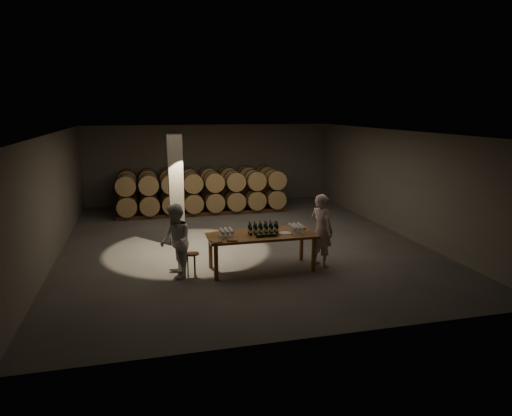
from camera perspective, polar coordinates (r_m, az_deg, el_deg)
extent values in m
plane|color=#4C4A47|center=(13.55, -2.01, -4.15)|extent=(12.00, 12.00, 0.00)
plane|color=#605E59|center=(13.01, -2.11, 9.50)|extent=(12.00, 12.00, 0.00)
plane|color=slate|center=(19.04, -5.84, 5.51)|extent=(10.00, 0.00, 10.00)
plane|color=slate|center=(7.57, 7.48, -5.02)|extent=(10.00, 0.00, 10.00)
plane|color=slate|center=(13.11, -23.96, 1.41)|extent=(0.00, 12.00, 12.00)
plane|color=slate|center=(15.03, 16.97, 3.21)|extent=(0.00, 12.00, 12.00)
cube|color=#6C665D|center=(13.14, -9.95, 2.32)|extent=(0.40, 0.40, 3.20)
cylinder|color=brown|center=(10.47, -5.01, -6.80)|extent=(0.10, 0.10, 0.84)
cylinder|color=brown|center=(11.06, 7.21, -5.79)|extent=(0.10, 0.10, 0.84)
cylinder|color=brown|center=(11.28, -5.70, -5.40)|extent=(0.10, 0.10, 0.84)
cylinder|color=brown|center=(11.83, 5.71, -4.55)|extent=(0.10, 0.10, 0.84)
cube|color=brown|center=(10.97, 0.69, -3.39)|extent=(2.60, 1.10, 0.06)
cube|color=brown|center=(18.14, -7.01, 0.21)|extent=(6.26, 0.10, 0.12)
cube|color=brown|center=(18.72, -7.24, 0.59)|extent=(6.26, 0.10, 0.12)
cylinder|color=#A8834C|center=(18.24, -15.71, 1.22)|extent=(0.70, 0.95, 0.70)
cylinder|color=black|center=(17.98, -15.73, 1.06)|extent=(0.73, 0.04, 0.73)
cylinder|color=black|center=(18.49, -15.69, 1.37)|extent=(0.73, 0.04, 0.73)
cylinder|color=#A8834C|center=(18.23, -13.26, 1.35)|extent=(0.70, 0.95, 0.70)
cylinder|color=black|center=(17.97, -13.24, 1.19)|extent=(0.73, 0.04, 0.73)
cylinder|color=black|center=(18.48, -13.27, 1.50)|extent=(0.73, 0.04, 0.73)
cylinder|color=#A8834C|center=(18.25, -10.81, 1.47)|extent=(0.70, 0.95, 0.70)
cylinder|color=black|center=(18.00, -10.76, 1.32)|extent=(0.73, 0.04, 0.73)
cylinder|color=black|center=(18.51, -10.86, 1.62)|extent=(0.73, 0.04, 0.73)
cylinder|color=#A8834C|center=(18.31, -8.38, 1.59)|extent=(0.70, 0.95, 0.70)
cylinder|color=black|center=(18.05, -8.29, 1.45)|extent=(0.73, 0.04, 0.73)
cylinder|color=black|center=(18.56, -8.46, 1.74)|extent=(0.73, 0.04, 0.73)
cylinder|color=#A8834C|center=(18.40, -5.96, 1.71)|extent=(0.70, 0.95, 0.70)
cylinder|color=black|center=(18.15, -5.84, 1.57)|extent=(0.73, 0.04, 0.73)
cylinder|color=black|center=(18.65, -6.07, 1.86)|extent=(0.73, 0.04, 0.73)
cylinder|color=#A8834C|center=(18.52, -3.57, 1.83)|extent=(0.70, 0.95, 0.70)
cylinder|color=black|center=(18.27, -3.42, 1.68)|extent=(0.73, 0.04, 0.73)
cylinder|color=black|center=(18.77, -3.71, 1.97)|extent=(0.73, 0.04, 0.73)
cylinder|color=#A8834C|center=(18.68, -1.21, 1.94)|extent=(0.70, 0.95, 0.70)
cylinder|color=black|center=(18.43, -1.03, 1.79)|extent=(0.73, 0.04, 0.73)
cylinder|color=black|center=(18.93, -1.39, 2.07)|extent=(0.73, 0.04, 0.73)
cylinder|color=#A8834C|center=(18.86, 1.10, 2.04)|extent=(0.70, 0.95, 0.70)
cylinder|color=black|center=(18.61, 1.31, 1.90)|extent=(0.73, 0.04, 0.73)
cylinder|color=black|center=(19.11, 0.89, 2.18)|extent=(0.73, 0.04, 0.73)
cylinder|color=#A8834C|center=(18.11, -15.84, 3.52)|extent=(0.70, 0.95, 0.70)
cylinder|color=black|center=(17.86, -15.86, 3.39)|extent=(0.73, 0.04, 0.73)
cylinder|color=black|center=(18.37, -15.82, 3.64)|extent=(0.73, 0.04, 0.73)
cylinder|color=#A8834C|center=(18.11, -13.37, 3.65)|extent=(0.70, 0.95, 0.70)
cylinder|color=black|center=(17.85, -13.36, 3.52)|extent=(0.73, 0.04, 0.73)
cylinder|color=black|center=(18.36, -13.39, 3.76)|extent=(0.73, 0.04, 0.73)
cylinder|color=#A8834C|center=(18.13, -10.91, 3.77)|extent=(0.70, 0.95, 0.70)
cylinder|color=black|center=(17.87, -10.86, 3.65)|extent=(0.73, 0.04, 0.73)
cylinder|color=black|center=(18.39, -10.95, 3.89)|extent=(0.73, 0.04, 0.73)
cylinder|color=#A8834C|center=(18.19, -8.45, 3.89)|extent=(0.70, 0.95, 0.70)
cylinder|color=black|center=(17.93, -8.36, 3.77)|extent=(0.73, 0.04, 0.73)
cylinder|color=black|center=(18.44, -8.53, 4.00)|extent=(0.73, 0.04, 0.73)
cylinder|color=#A8834C|center=(18.28, -6.01, 3.99)|extent=(0.70, 0.95, 0.70)
cylinder|color=black|center=(18.02, -5.89, 3.88)|extent=(0.73, 0.04, 0.73)
cylinder|color=black|center=(18.53, -6.12, 4.11)|extent=(0.73, 0.04, 0.73)
cylinder|color=#A8834C|center=(18.40, -3.60, 4.09)|extent=(0.70, 0.95, 0.70)
cylinder|color=black|center=(18.15, -3.45, 3.98)|extent=(0.73, 0.04, 0.73)
cylinder|color=black|center=(18.65, -3.75, 4.20)|extent=(0.73, 0.04, 0.73)
cylinder|color=#A8834C|center=(18.56, -1.22, 4.18)|extent=(0.70, 0.95, 0.70)
cylinder|color=black|center=(18.31, -1.04, 4.07)|extent=(0.73, 0.04, 0.73)
cylinder|color=black|center=(18.81, -1.40, 4.29)|extent=(0.73, 0.04, 0.73)
cylinder|color=#A8834C|center=(18.74, 1.11, 4.27)|extent=(0.70, 0.95, 0.70)
cylinder|color=black|center=(18.49, 1.32, 4.16)|extent=(0.73, 0.04, 0.73)
cylinder|color=black|center=(18.99, 0.90, 4.37)|extent=(0.73, 0.04, 0.73)
cube|color=brown|center=(16.78, -6.42, -0.76)|extent=(6.26, 0.10, 0.12)
cube|color=brown|center=(17.36, -6.68, -0.33)|extent=(6.26, 0.10, 0.12)
cylinder|color=#A8834C|center=(16.86, -15.82, 0.33)|extent=(0.70, 0.95, 0.70)
cylinder|color=black|center=(16.61, -15.84, 0.15)|extent=(0.73, 0.04, 0.73)
cylinder|color=black|center=(17.12, -15.79, 0.51)|extent=(0.73, 0.04, 0.73)
cylinder|color=#A8834C|center=(16.85, -13.17, 0.47)|extent=(0.70, 0.95, 0.70)
cylinder|color=black|center=(16.60, -13.15, 0.29)|extent=(0.73, 0.04, 0.73)
cylinder|color=black|center=(17.11, -13.19, 0.64)|extent=(0.73, 0.04, 0.73)
cylinder|color=#A8834C|center=(16.88, -10.52, 0.60)|extent=(0.70, 0.95, 0.70)
cylinder|color=black|center=(16.63, -10.47, 0.43)|extent=(0.73, 0.04, 0.73)
cylinder|color=black|center=(17.13, -10.58, 0.78)|extent=(0.73, 0.04, 0.73)
cylinder|color=#A8834C|center=(16.94, -7.89, 0.74)|extent=(0.70, 0.95, 0.70)
cylinder|color=black|center=(16.69, -7.79, 0.57)|extent=(0.73, 0.04, 0.73)
cylinder|color=black|center=(17.20, -7.99, 0.91)|extent=(0.73, 0.04, 0.73)
cylinder|color=#A8834C|center=(17.04, -5.29, 0.87)|extent=(0.70, 0.95, 0.70)
cylinder|color=black|center=(16.79, -5.15, 0.70)|extent=(0.73, 0.04, 0.73)
cylinder|color=black|center=(17.29, -5.42, 1.04)|extent=(0.73, 0.04, 0.73)
cylinder|color=#A8834C|center=(17.17, -2.71, 1.00)|extent=(0.70, 0.95, 0.70)
cylinder|color=black|center=(16.92, -2.54, 0.83)|extent=(0.73, 0.04, 0.73)
cylinder|color=black|center=(17.42, -2.88, 1.16)|extent=(0.73, 0.04, 0.73)
cylinder|color=#A8834C|center=(17.34, -0.19, 1.12)|extent=(0.70, 0.95, 0.70)
cylinder|color=black|center=(17.09, 0.02, 0.96)|extent=(0.73, 0.04, 0.73)
cylinder|color=black|center=(17.59, -0.39, 1.28)|extent=(0.73, 0.04, 0.73)
cylinder|color=#A8834C|center=(17.54, 2.29, 1.24)|extent=(0.70, 0.95, 0.70)
cylinder|color=black|center=(17.29, 2.53, 1.08)|extent=(0.73, 0.04, 0.73)
cylinder|color=black|center=(17.78, 2.06, 1.40)|extent=(0.73, 0.04, 0.73)
cylinder|color=#A8834C|center=(16.73, -15.96, 2.81)|extent=(0.70, 0.95, 0.70)
cylinder|color=black|center=(16.48, -15.99, 2.67)|extent=(0.73, 0.04, 0.73)
cylinder|color=black|center=(16.99, -15.94, 2.95)|extent=(0.73, 0.04, 0.73)
cylinder|color=#A8834C|center=(16.72, -13.29, 2.95)|extent=(0.70, 0.95, 0.70)
cylinder|color=black|center=(16.47, -13.28, 2.81)|extent=(0.73, 0.04, 0.73)
cylinder|color=black|center=(16.98, -13.31, 3.09)|extent=(0.73, 0.04, 0.73)
cylinder|color=#A8834C|center=(16.75, -10.62, 3.08)|extent=(0.70, 0.95, 0.70)
cylinder|color=black|center=(16.49, -10.57, 2.94)|extent=(0.73, 0.04, 0.73)
cylinder|color=black|center=(17.00, -10.68, 3.22)|extent=(0.73, 0.04, 0.73)
cylinder|color=#A8834C|center=(16.81, -7.97, 3.21)|extent=(0.70, 0.95, 0.70)
cylinder|color=black|center=(16.55, -7.87, 3.07)|extent=(0.73, 0.04, 0.73)
cylinder|color=black|center=(17.07, -8.06, 3.34)|extent=(0.73, 0.04, 0.73)
cylinder|color=#A8834C|center=(16.91, -5.34, 3.33)|extent=(0.70, 0.95, 0.70)
cylinder|color=black|center=(16.65, -5.20, 3.19)|extent=(0.73, 0.04, 0.73)
cylinder|color=black|center=(17.16, -5.47, 3.46)|extent=(0.73, 0.04, 0.73)
cylinder|color=#A8834C|center=(17.04, -2.74, 3.44)|extent=(0.70, 0.95, 0.70)
cylinder|color=black|center=(16.79, -2.56, 3.31)|extent=(0.73, 0.04, 0.73)
cylinder|color=black|center=(17.29, -2.91, 3.57)|extent=(0.73, 0.04, 0.73)
cylinder|color=#A8834C|center=(17.21, -0.19, 3.54)|extent=(0.70, 0.95, 0.70)
cylinder|color=black|center=(16.96, 0.02, 3.41)|extent=(0.73, 0.04, 0.73)
cylinder|color=black|center=(17.46, -0.39, 3.67)|extent=(0.73, 0.04, 0.73)
cylinder|color=#A8834C|center=(17.41, 2.31, 3.63)|extent=(0.70, 0.95, 0.70)
cylinder|color=black|center=(17.16, 2.55, 3.51)|extent=(0.73, 0.04, 0.73)
cylinder|color=black|center=(17.66, 2.07, 3.76)|extent=(0.73, 0.04, 0.73)
cylinder|color=black|center=(10.81, -0.66, -2.91)|extent=(0.07, 0.07, 0.20)
cylinder|color=silver|center=(10.81, -0.66, -2.96)|extent=(0.08, 0.08, 0.06)
cylinder|color=black|center=(10.77, -0.66, -2.17)|extent=(0.03, 0.03, 0.08)
cylinder|color=yellow|center=(10.76, -0.67, -1.93)|extent=(0.03, 0.03, 0.02)
cylinder|color=black|center=(10.95, -0.84, -2.71)|extent=(0.07, 0.07, 0.20)
cylinder|color=silver|center=(10.95, -0.84, -2.76)|extent=(0.08, 0.08, 0.06)
cylinder|color=black|center=(10.91, -0.85, -1.98)|extent=(0.03, 0.03, 0.08)
cylinder|color=maroon|center=(10.90, -0.85, -1.74)|extent=(0.03, 0.03, 0.02)
cylinder|color=black|center=(10.84, 0.01, -2.87)|extent=(0.07, 0.07, 0.20)
cylinder|color=silver|center=(10.84, 0.01, -2.91)|extent=(0.08, 0.08, 0.06)
cylinder|color=black|center=(10.80, 0.01, -2.13)|extent=(0.03, 0.03, 0.08)
cylinder|color=maroon|center=(10.79, 0.01, -1.89)|extent=(0.03, 0.03, 0.02)
cylinder|color=black|center=(10.98, -0.18, -2.67)|extent=(0.07, 0.07, 0.20)
cylinder|color=silver|center=(10.98, -0.18, -2.71)|extent=(0.08, 0.08, 0.06)
cylinder|color=black|center=(10.94, -0.18, -1.94)|extent=(0.03, 0.03, 0.08)
cylinder|color=yellow|center=(10.93, -0.18, -1.70)|extent=(0.03, 0.03, 0.02)
cylinder|color=black|center=(10.87, 0.67, -2.82)|extent=(0.07, 0.07, 0.20)
cylinder|color=silver|center=(10.87, 0.67, -2.87)|extent=(0.08, 0.08, 0.06)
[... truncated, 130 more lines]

